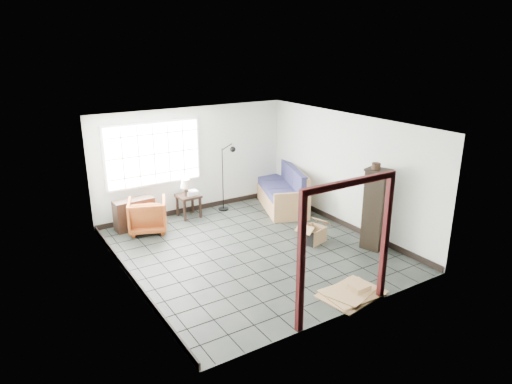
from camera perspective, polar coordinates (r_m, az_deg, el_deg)
ground at (r=9.45m, az=-0.52°, el=-7.23°), size 5.50×5.50×0.00m
room_shell at (r=8.88m, az=-0.65°, el=2.67°), size 5.02×5.52×2.61m
window_panel at (r=10.83m, az=-12.69°, el=4.67°), size 2.32×0.08×1.52m
doorway_trim at (r=6.93m, az=11.31°, el=-4.94°), size 1.80×0.08×2.20m
futon_sofa at (r=11.84m, az=3.35°, el=0.10°), size 1.67×2.54×1.05m
armchair at (r=10.47m, az=-13.42°, el=-2.64°), size 1.03×1.00×0.84m
side_table at (r=11.12m, az=-8.45°, el=-0.84°), size 0.53×0.53×0.56m
table_lamp at (r=10.94m, az=-8.76°, el=0.94°), size 0.34×0.34×0.41m
projector at (r=11.07m, az=-8.07°, el=-0.09°), size 0.29×0.22×0.10m
floor_lamp at (r=11.38m, az=-3.55°, el=2.13°), size 0.45×0.32×1.70m
console_shelf at (r=10.73m, az=-14.95°, el=-2.65°), size 0.92×0.41×0.70m
tall_shelf at (r=9.50m, az=14.68°, el=-2.07°), size 0.47×0.54×1.70m
pot at (r=9.19m, az=14.78°, el=3.13°), size 0.22×0.22×0.13m
open_box at (r=9.82m, az=7.10°, el=-5.30°), size 0.87×0.58×0.45m
cardboard_pile at (r=8.06m, az=12.00°, el=-12.15°), size 1.19×0.93×0.16m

